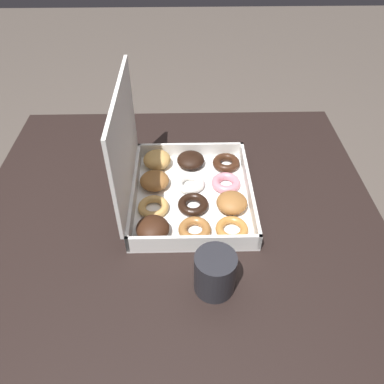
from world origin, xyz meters
TOP-DOWN VIEW (x-y plane):
  - ground_plane at (0.00, 0.00)m, footprint 8.00×8.00m
  - dining_table at (0.00, 0.00)m, footprint 0.91×1.00m
  - donut_box at (0.04, -0.00)m, footprint 0.35×0.31m
  - coffee_mug at (-0.23, -0.08)m, footprint 0.08×0.08m

SIDE VIEW (x-z plane):
  - ground_plane at x=0.00m, z-range 0.00..0.00m
  - dining_table at x=0.00m, z-range 0.25..0.96m
  - donut_box at x=0.04m, z-range 0.60..0.91m
  - coffee_mug at x=-0.23m, z-range 0.71..0.80m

